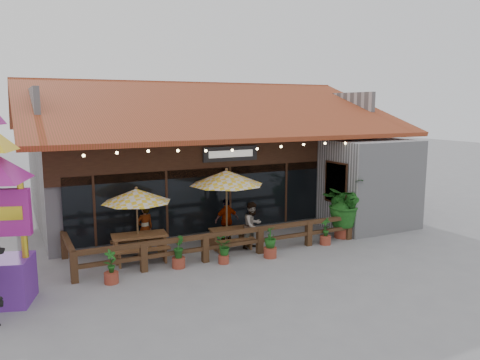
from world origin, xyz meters
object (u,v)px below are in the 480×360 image
umbrella_right (227,178)px  tropical_plant (343,204)px  picnic_table_left (140,242)px  picnic_table_right (230,235)px  umbrella_left (136,196)px

umbrella_right → tropical_plant: 4.65m
picnic_table_left → picnic_table_right: picnic_table_left is taller
umbrella_right → picnic_table_left: size_ratio=1.64×
umbrella_left → tropical_plant: bearing=-7.7°
umbrella_left → picnic_table_left: umbrella_left is taller
umbrella_left → picnic_table_right: size_ratio=1.57×
picnic_table_right → umbrella_right: bearing=90.2°
umbrella_left → picnic_table_right: 3.62m
umbrella_left → picnic_table_left: bearing=-77.6°
umbrella_right → picnic_table_right: umbrella_right is taller
picnic_table_left → picnic_table_right: bearing=-2.3°
picnic_table_left → umbrella_left: bearing=102.4°
picnic_table_right → umbrella_left: bearing=175.8°
umbrella_right → tropical_plant: umbrella_right is taller
picnic_table_left → picnic_table_right: (3.20, -0.13, -0.11)m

